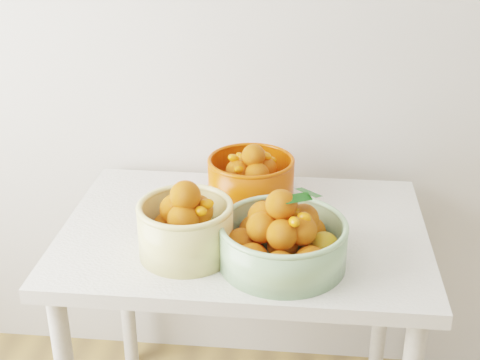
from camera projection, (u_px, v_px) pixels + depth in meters
The scene contains 4 objects.
table at pixel (244, 258), 1.88m from camera, with size 1.00×0.70×0.75m.
bowl_cream at pixel (185, 226), 1.68m from camera, with size 0.31×0.31×0.21m.
bowl_green at pixel (282, 239), 1.65m from camera, with size 0.32×0.32×0.21m.
bowl_orange at pixel (251, 179), 1.96m from camera, with size 0.30×0.30×0.18m.
Camera 1 is at (-0.25, -0.00, 1.65)m, focal length 50.00 mm.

